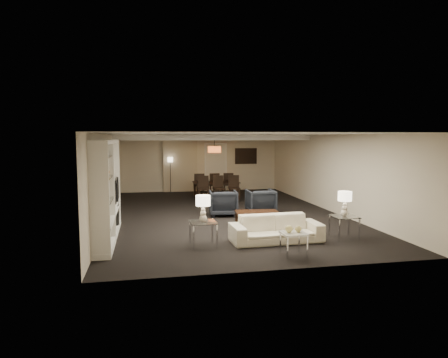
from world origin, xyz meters
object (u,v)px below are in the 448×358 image
coffee_table (257,219)px  marble_table (293,244)px  sofa (276,229)px  chair_fm (213,184)px  side_table_right (344,227)px  table_lamp_left (203,209)px  armchair_left (223,203)px  vase_blue (103,198)px  chair_nm (219,188)px  television (112,190)px  floor_lamp (170,175)px  chair_nr (234,188)px  table_lamp_right (345,204)px  floor_speaker (116,206)px  chair_fr (228,184)px  chair_nl (204,188)px  dining_table (216,190)px  side_table_left (203,234)px  chair_fl (199,185)px  armchair_right (261,202)px  vase_amber (105,171)px  pendant_light (214,149)px

coffee_table → marble_table: size_ratio=2.40×
sofa → chair_fm: 7.56m
side_table_right → table_lamp_left: size_ratio=0.97×
armchair_left → vase_blue: vase_blue is taller
side_table_right → chair_fm: chair_fm is taller
chair_nm → television: bearing=-133.0°
television → floor_lamp: bearing=-15.8°
sofa → table_lamp_left: size_ratio=3.53×
table_lamp_left → television: television is taller
side_table_right → chair_nr: size_ratio=0.61×
chair_nr → table_lamp_right: bearing=-74.1°
marble_table → floor_speaker: 4.83m
table_lamp_right → chair_fr: 7.68m
table_lamp_right → chair_fm: (-1.88, 7.56, -0.36)m
marble_table → coffee_table: bearing=90.0°
chair_nl → chair_fr: same height
chair_nl → table_lamp_right: bearing=-63.5°
marble_table → dining_table: bearing=91.3°
side_table_left → chair_fr: 7.85m
chair_nr → chair_fl: bearing=137.0°
table_lamp_right → television: size_ratio=0.58×
table_lamp_right → television: television is taller
table_lamp_right → side_table_left: bearing=180.0°
chair_fl → chair_nr: bearing=136.1°
side_table_right → television: (-5.50, 1.99, 0.78)m
armchair_right → chair_nl: size_ratio=0.91×
dining_table → chair_nl: chair_nl is taller
armchair_right → side_table_right: bearing=109.2°
vase_blue → armchair_right: bearing=36.8°
table_lamp_left → sofa: bearing=0.0°
coffee_table → vase_amber: vase_amber is taller
coffee_table → marble_table: bearing=-90.0°
chair_nm → chair_fm: same height
coffee_table → chair_nr: chair_nr is taller
marble_table → chair_fr: (0.42, 8.66, 0.23)m
chair_nr → chair_fl: same height
dining_table → floor_lamp: 2.58m
armchair_right → table_lamp_left: bearing=55.9°
sofa → chair_nr: bearing=84.3°
side_table_left → floor_speaker: size_ratio=0.47×
coffee_table → floor_speaker: floor_speaker is taller
pendant_light → chair_fl: pendant_light is taller
table_lamp_left → chair_fr: table_lamp_left is taller
marble_table → chair_fr: chair_fr is taller
pendant_light → armchair_left: (-0.38, -3.80, -1.53)m
dining_table → vase_blue: bearing=-118.8°
armchair_left → vase_amber: bearing=45.0°
armchair_right → television: 4.63m
floor_lamp → floor_speaker: bearing=-105.1°
chair_fl → table_lamp_right: bearing=111.6°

